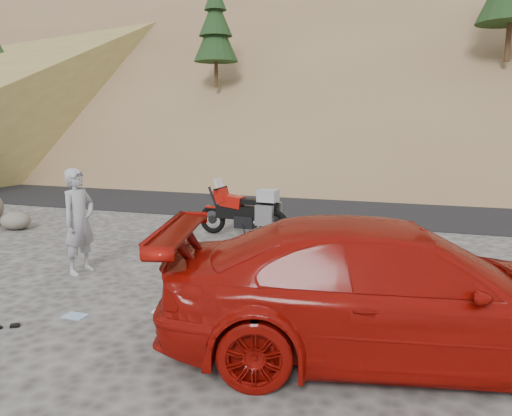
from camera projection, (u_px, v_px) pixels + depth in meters
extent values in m
plane|color=#403D3B|center=(132.00, 277.00, 8.99)|extent=(140.00, 140.00, 0.00)
cube|color=black|center=(270.00, 200.00, 17.43)|extent=(120.00, 7.00, 0.05)
cube|color=brown|center=(381.00, 43.00, 35.09)|extent=(110.00, 51.90, 46.72)
cube|color=brown|center=(381.00, 39.00, 35.04)|extent=(110.00, 43.28, 36.46)
cube|color=brown|center=(396.00, 11.00, 52.77)|extent=(120.00, 40.00, 30.00)
cylinder|color=#342113|center=(216.00, 71.00, 22.44)|extent=(0.17, 0.17, 1.40)
cone|color=black|center=(216.00, 36.00, 22.17)|extent=(2.00, 2.00, 2.25)
cone|color=black|center=(215.00, 15.00, 22.01)|extent=(1.50, 1.50, 1.76)
cylinder|color=#342113|center=(508.00, 38.00, 19.60)|extent=(0.22, 0.22, 1.82)
cylinder|color=#342113|center=(4.00, 105.00, 28.74)|extent=(0.15, 0.15, 1.26)
cone|color=black|center=(2.00, 80.00, 28.49)|extent=(1.80, 1.80, 2.03)
cone|color=black|center=(1.00, 66.00, 28.36)|extent=(1.35, 1.35, 1.58)
cone|color=black|center=(0.00, 52.00, 28.22)|extent=(0.90, 0.90, 1.13)
torus|color=black|center=(213.00, 219.00, 12.37)|extent=(0.71, 0.20, 0.70)
cylinder|color=black|center=(213.00, 219.00, 12.37)|extent=(0.22, 0.09, 0.21)
torus|color=black|center=(274.00, 225.00, 11.72)|extent=(0.76, 0.23, 0.74)
cylinder|color=black|center=(274.00, 225.00, 11.72)|extent=(0.24, 0.11, 0.23)
cylinder|color=black|center=(215.00, 204.00, 12.27)|extent=(0.40, 0.11, 0.86)
cylinder|color=black|center=(220.00, 188.00, 12.14)|extent=(0.12, 0.66, 0.05)
cube|color=black|center=(241.00, 213.00, 12.02)|extent=(1.30, 0.39, 0.32)
cube|color=black|center=(245.00, 222.00, 12.01)|extent=(0.51, 0.37, 0.30)
cube|color=#950D08|center=(232.00, 201.00, 12.07)|extent=(0.59, 0.38, 0.33)
cube|color=#950D08|center=(222.00, 195.00, 12.16)|extent=(0.36, 0.39, 0.38)
cube|color=silver|center=(219.00, 184.00, 12.14)|extent=(0.16, 0.33, 0.27)
cube|color=black|center=(251.00, 202.00, 11.86)|extent=(0.61, 0.30, 0.13)
cube|color=black|center=(267.00, 205.00, 11.71)|extent=(0.39, 0.23, 0.11)
cube|color=#A4A4A8|center=(264.00, 216.00, 11.48)|extent=(0.44, 0.17, 0.48)
cube|color=#A4A4A8|center=(273.00, 212.00, 11.98)|extent=(0.44, 0.17, 0.48)
cube|color=#9C9BA1|center=(268.00, 196.00, 11.66)|extent=(0.48, 0.41, 0.28)
cube|color=#950D08|center=(212.00, 207.00, 12.32)|extent=(0.33, 0.16, 0.04)
cylinder|color=black|center=(244.00, 231.00, 11.85)|extent=(0.05, 0.22, 0.39)
cylinder|color=#A4A4A8|center=(263.00, 222.00, 11.66)|extent=(0.49, 0.15, 0.14)
imported|color=#9C9BA1|center=(82.00, 272.00, 9.29)|extent=(0.56, 0.77, 1.95)
imported|color=#950D08|center=(392.00, 354.00, 6.08)|extent=(5.98, 3.49, 1.63)
ellipsoid|color=#59534C|center=(16.00, 221.00, 12.83)|extent=(0.80, 0.73, 0.46)
cube|color=white|center=(171.00, 309.00, 7.48)|extent=(0.46, 0.41, 0.02)
cylinder|color=#1A499C|center=(188.00, 309.00, 7.29)|extent=(0.46, 0.29, 0.17)
cylinder|color=#1A499C|center=(251.00, 314.00, 7.03)|extent=(0.09, 0.09, 0.22)
cone|color=red|center=(324.00, 326.00, 6.68)|extent=(0.15, 0.15, 0.18)
cube|color=black|center=(15.00, 326.00, 6.86)|extent=(0.15, 0.14, 0.04)
cube|color=#85A9CE|center=(75.00, 316.00, 7.23)|extent=(0.33, 0.24, 0.01)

